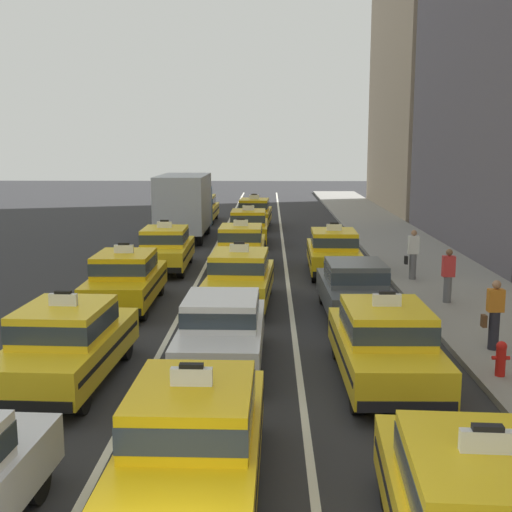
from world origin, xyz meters
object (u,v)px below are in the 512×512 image
Objects in this scene: taxi_left_third at (126,278)px; pedestrian_mid_block at (494,315)px; taxi_left_second at (67,342)px; taxi_right_second at (384,342)px; taxi_center_third at (240,277)px; taxi_center_nearest at (194,437)px; taxi_center_sixth at (254,212)px; taxi_right_fourth at (333,251)px; taxi_center_fifth at (248,226)px; sedan_center_second at (222,328)px; taxi_center_fourth at (241,245)px; sedan_right_third at (355,287)px; taxi_left_sixth at (202,208)px; taxi_left_fourth at (165,248)px; pedestrian_trailing at (413,255)px; fire_hydrant at (501,357)px; pedestrian_by_storefront at (448,275)px; box_truck_left_fifth at (186,204)px.

taxi_left_third reaches higher than pedestrian_mid_block.
taxi_left_second is 6.33m from taxi_left_third.
taxi_center_third is at bearing 116.41° from taxi_right_second.
taxi_center_nearest reaches higher than pedestrian_mid_block.
taxi_center_sixth is 14.04m from taxi_right_fourth.
taxi_center_nearest is at bearing -90.00° from taxi_center_fifth.
taxi_right_second is at bearing 52.70° from taxi_center_nearest.
taxi_center_nearest is at bearing -89.94° from sedan_center_second.
pedestrian_mid_block is (6.17, -16.75, 0.09)m from taxi_center_fifth.
taxi_center_fourth is 1.06× the size of sedan_right_third.
taxi_left_third reaches higher than sedan_right_third.
taxi_left_sixth is 17.69m from taxi_right_fourth.
taxi_center_third is 1.01× the size of taxi_right_second.
taxi_left_fourth is at bearing 87.32° from taxi_left_third.
taxi_left_third is 0.99× the size of taxi_center_sixth.
pedestrian_trailing is at bearing -68.88° from taxi_center_sixth.
sedan_right_third is (3.53, -7.35, -0.03)m from taxi_center_fourth.
pedestrian_by_storefront is at bearing 84.76° from fire_hydrant.
taxi_left_second is 6.41m from taxi_right_second.
pedestrian_trailing is (6.00, 14.23, 0.14)m from taxi_center_nearest.
fire_hydrant is at bearing -53.78° from taxi_left_fourth.
taxi_left_second is at bearing -97.23° from taxi_center_sixth.
box_truck_left_fifth is at bearing 103.53° from taxi_center_third.
sedan_center_second is at bearing -172.20° from pedestrian_mid_block.
taxi_left_third is 2.82× the size of pedestrian_mid_block.
sedan_center_second is 0.94× the size of taxi_right_fourth.
box_truck_left_fifth is 4.31× the size of pedestrian_by_storefront.
pedestrian_mid_block is (9.38, -25.90, 0.09)m from taxi_left_sixth.
sedan_right_third is 2.51× the size of pedestrian_trailing.
taxi_center_fourth is at bearing 120.23° from pedestrian_mid_block.
pedestrian_mid_block is (6.18, 6.29, 0.09)m from taxi_center_nearest.
taxi_right_fourth is 9.89m from pedestrian_mid_block.
taxi_center_third is 1.01× the size of taxi_right_fourth.
taxi_center_fourth reaches higher than pedestrian_mid_block.
pedestrian_mid_block is at bearing 76.41° from fire_hydrant.
sedan_center_second is at bearing -89.54° from taxi_center_fourth.
taxi_center_fifth is 1.00× the size of taxi_right_second.
taxi_center_nearest is 1.00× the size of taxi_right_fourth.
taxi_right_second is 2.65× the size of pedestrian_trailing.
taxi_right_fourth is (3.26, 4.90, 0.00)m from taxi_center_third.
taxi_left_sixth is 1.00× the size of taxi_center_nearest.
pedestrian_trailing is (5.87, 3.35, 0.14)m from taxi_center_third.
taxi_center_nearest is 1.06× the size of sedan_right_third.
taxi_center_third is (3.34, -21.31, 0.00)m from taxi_left_sixth.
taxi_left_third is at bearing -92.68° from taxi_left_fourth.
pedestrian_mid_block is 4.54m from pedestrian_by_storefront.
taxi_right_fourth is at bearing 120.57° from pedestrian_by_storefront.
taxi_left_third is 1.00× the size of taxi_right_fourth.
sedan_right_third is at bearing 128.86° from pedestrian_mid_block.
taxi_right_fourth is at bearing 37.83° from taxi_left_third.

